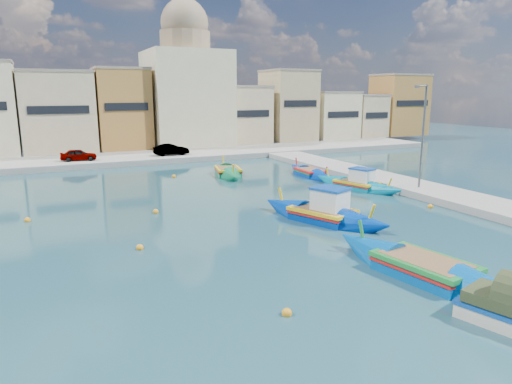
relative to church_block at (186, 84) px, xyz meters
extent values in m
plane|color=#173B46|center=(-10.00, -40.00, -8.41)|extent=(160.00, 160.00, 0.00)
cube|color=gray|center=(8.00, -40.00, -8.16)|extent=(4.00, 70.00, 0.50)
cube|color=gray|center=(-10.00, -8.00, -8.11)|extent=(80.00, 8.00, 0.60)
cube|color=#C5B188|center=(-15.74, -0.28, -3.31)|extent=(7.88, 7.44, 8.99)
cube|color=gray|center=(-15.74, -0.28, 1.33)|extent=(8.04, 7.59, 0.30)
cube|color=black|center=(-15.74, -4.05, -2.86)|extent=(6.30, 0.10, 0.90)
cube|color=#B67D39|center=(-8.46, -0.93, -3.09)|extent=(6.17, 6.13, 9.43)
cube|color=gray|center=(-8.46, -0.93, 1.77)|extent=(6.29, 6.26, 0.30)
cube|color=black|center=(-8.46, -4.05, -2.62)|extent=(4.93, 0.10, 0.90)
cube|color=tan|center=(-0.95, -0.15, -4.78)|extent=(7.31, 7.69, 6.05)
cube|color=gray|center=(-0.95, -0.15, -1.60)|extent=(7.46, 7.85, 0.30)
cube|color=black|center=(-0.95, -4.05, -4.48)|extent=(5.85, 0.10, 0.90)
cube|color=#C5B188|center=(7.02, -0.35, -4.10)|extent=(7.54, 7.30, 7.41)
cube|color=gray|center=(7.02, -0.35, -0.25)|extent=(7.69, 7.45, 0.30)
cube|color=black|center=(7.02, -4.05, -3.73)|extent=(6.03, 0.10, 0.90)
cube|color=tan|center=(14.93, -0.51, -2.99)|extent=(6.36, 6.97, 9.63)
cube|color=gray|center=(14.93, -0.51, 1.98)|extent=(6.48, 7.11, 0.30)
cube|color=black|center=(14.93, -4.05, -2.51)|extent=(5.09, 0.10, 0.90)
cube|color=beige|center=(22.15, -0.65, -4.48)|extent=(6.63, 6.70, 6.65)
cube|color=gray|center=(22.15, -0.65, -1.01)|extent=(6.76, 6.83, 0.30)
cube|color=black|center=(22.15, -4.05, -4.15)|extent=(5.30, 0.10, 0.90)
cube|color=#C5B188|center=(28.26, -0.25, -4.71)|extent=(5.08, 7.51, 6.20)
cube|color=gray|center=(28.26, -0.25, -1.45)|extent=(5.18, 7.66, 0.30)
cube|color=black|center=(28.26, -4.05, -4.40)|extent=(4.06, 0.10, 0.90)
cube|color=#B67D39|center=(35.15, -1.00, -3.14)|extent=(7.79, 6.00, 9.33)
cube|color=gray|center=(35.15, -1.00, 1.67)|extent=(7.95, 6.12, 0.30)
cube|color=black|center=(35.15, -4.05, -2.68)|extent=(6.23, 0.10, 0.90)
cube|color=beige|center=(0.00, 0.00, -1.81)|extent=(10.00, 10.00, 12.00)
cylinder|color=#9E8466|center=(0.00, 0.00, 5.39)|extent=(6.40, 6.40, 2.40)
sphere|color=#9E8466|center=(0.00, 0.00, 7.58)|extent=(6.00, 6.00, 6.00)
cylinder|color=#595B60|center=(7.50, -34.00, -4.41)|extent=(0.16, 0.16, 8.00)
cylinder|color=#595B60|center=(7.10, -34.00, -0.51)|extent=(1.00, 0.10, 0.10)
cube|color=#595B60|center=(6.60, -34.00, -0.56)|extent=(0.35, 0.15, 0.18)
imported|color=#4C1919|center=(-14.50, -9.50, -7.21)|extent=(3.63, 1.73, 1.20)
imported|color=#4C1919|center=(-4.85, -9.50, -7.18)|extent=(3.84, 1.46, 1.25)
cube|color=#007D9C|center=(4.38, -30.58, -8.23)|extent=(2.63, 3.58, 0.90)
cone|color=#007D9C|center=(3.62, -28.04, -8.18)|extent=(2.55, 3.32, 2.30)
cone|color=#007D9C|center=(5.13, -33.11, -8.18)|extent=(2.55, 3.32, 2.30)
cube|color=yellow|center=(4.38, -30.58, -7.85)|extent=(2.75, 3.77, 0.16)
cube|color=red|center=(4.38, -30.58, -8.01)|extent=(2.73, 3.66, 0.09)
cube|color=olive|center=(4.38, -30.58, -7.78)|extent=(2.29, 3.22, 0.05)
cylinder|color=yellow|center=(3.55, -27.79, -7.60)|extent=(0.24, 0.44, 0.98)
cylinder|color=yellow|center=(5.21, -33.37, -7.60)|extent=(0.24, 0.44, 0.98)
cube|color=white|center=(4.51, -31.02, -7.29)|extent=(1.67, 1.92, 0.99)
cube|color=#0F47A5|center=(4.51, -31.02, -6.74)|extent=(1.77, 2.05, 0.11)
cube|color=#0036A1|center=(-3.15, -37.15, -8.19)|extent=(3.33, 4.05, 1.09)
cone|color=#0036A1|center=(-4.22, -34.47, -8.13)|extent=(3.24, 3.83, 2.73)
cone|color=#0036A1|center=(-2.07, -39.83, -8.13)|extent=(3.24, 3.83, 2.73)
cube|color=yellow|center=(-3.15, -37.15, -7.73)|extent=(3.48, 4.26, 0.20)
cube|color=red|center=(-3.15, -37.15, -7.93)|extent=(3.45, 4.15, 0.11)
cube|color=olive|center=(-3.15, -37.15, -7.64)|extent=(2.91, 3.64, 0.07)
cylinder|color=yellow|center=(-4.33, -34.21, -7.42)|extent=(0.33, 0.54, 1.19)
cylinder|color=yellow|center=(-1.97, -40.10, -7.42)|extent=(0.33, 0.54, 1.19)
cube|color=white|center=(-2.96, -37.62, -7.04)|extent=(2.08, 2.22, 1.20)
cube|color=#0F47A5|center=(-2.96, -37.62, -6.37)|extent=(2.21, 2.37, 0.13)
cube|color=#0036AA|center=(4.03, -24.27, -8.23)|extent=(1.97, 3.09, 0.91)
cone|color=#0036AA|center=(4.16, -21.79, -8.18)|extent=(1.96, 2.87, 2.29)
cone|color=#0036AA|center=(3.90, -26.75, -8.18)|extent=(1.96, 2.87, 2.29)
cube|color=red|center=(4.03, -24.27, -7.84)|extent=(2.06, 3.26, 0.16)
cube|color=#197F33|center=(4.03, -24.27, -8.01)|extent=(2.07, 3.15, 0.09)
cube|color=olive|center=(4.03, -24.27, -7.77)|extent=(1.69, 2.81, 0.05)
cylinder|color=red|center=(4.17, -21.54, -7.59)|extent=(0.15, 0.44, 0.99)
cylinder|color=red|center=(3.89, -26.99, -7.59)|extent=(0.15, 0.44, 0.99)
cube|color=#0B7648|center=(-2.56, -20.70, -8.21)|extent=(2.65, 3.43, 1.01)
cone|color=#0B7648|center=(-2.01, -18.22, -8.15)|extent=(2.60, 3.25, 2.50)
cone|color=#0B7648|center=(-3.11, -23.17, -8.15)|extent=(2.60, 3.25, 2.50)
cube|color=yellow|center=(-2.56, -20.70, -7.78)|extent=(2.76, 3.61, 0.18)
cube|color=red|center=(-2.56, -20.70, -7.96)|extent=(2.76, 3.51, 0.10)
cube|color=olive|center=(-2.56, -20.70, -7.70)|extent=(2.29, 3.10, 0.06)
cylinder|color=yellow|center=(-1.95, -17.98, -7.50)|extent=(0.24, 0.50, 1.10)
cylinder|color=yellow|center=(-3.17, -23.42, -7.50)|extent=(0.24, 0.50, 1.10)
cube|color=#0056AB|center=(-3.98, -46.03, -8.18)|extent=(2.82, 4.12, 1.12)
cone|color=#0056AB|center=(-4.49, -42.91, -8.13)|extent=(2.77, 3.83, 2.83)
cone|color=#0056AB|center=(-3.48, -49.14, -8.13)|extent=(2.77, 3.83, 2.83)
cube|color=#1B8932|center=(-3.98, -46.03, -7.72)|extent=(2.94, 4.34, 0.20)
cube|color=red|center=(-3.98, -46.03, -7.92)|extent=(2.94, 4.20, 0.11)
cube|color=olive|center=(-3.98, -46.03, -7.63)|extent=(2.43, 3.72, 0.07)
cylinder|color=#1B8932|center=(-4.54, -42.61, -7.40)|extent=(0.24, 0.55, 1.22)
cylinder|color=#1B8932|center=(-3.43, -49.44, -7.40)|extent=(0.24, 0.55, 1.22)
cube|color=beige|center=(-4.41, -50.24, -8.24)|extent=(2.47, 3.45, 0.78)
cube|color=#0F47A5|center=(-4.41, -50.24, -7.87)|extent=(2.56, 3.55, 0.13)
sphere|color=#FF9E1A|center=(-13.94, -37.57, -8.33)|extent=(0.36, 0.36, 0.36)
sphere|color=#FF9E1A|center=(-11.67, -31.14, -8.33)|extent=(0.36, 0.36, 0.36)
sphere|color=#FF9E1A|center=(-7.36, -19.67, -8.33)|extent=(0.36, 0.36, 0.36)
sphere|color=#FF9E1A|center=(-18.97, -29.83, -8.33)|extent=(0.36, 0.36, 0.36)
sphere|color=#FF9E1A|center=(5.05, -37.58, -8.33)|extent=(0.36, 0.36, 0.36)
sphere|color=#FF9E1A|center=(-10.72, -46.49, -8.33)|extent=(0.36, 0.36, 0.36)
camera|label=1|loc=(-17.80, -59.03, -0.90)|focal=32.00mm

